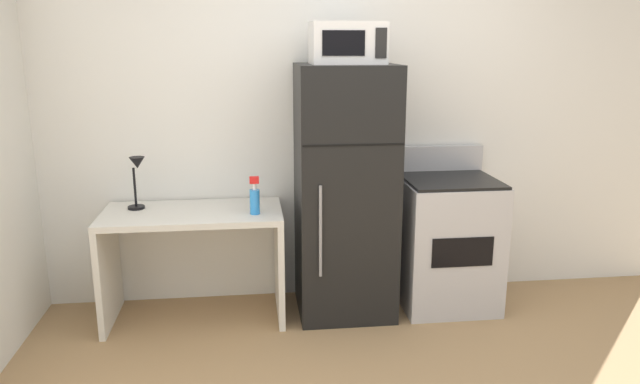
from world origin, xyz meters
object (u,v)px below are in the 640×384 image
object	(u,v)px
desk	(194,244)
microwave	(347,43)
oven_range	(447,241)
desk_lamp	(137,174)
refrigerator	(345,192)
spray_bottle	(255,199)

from	to	relation	value
desk	microwave	xyz separation A→B (m)	(1.02, -0.02, 1.30)
desk	oven_range	xyz separation A→B (m)	(1.75, 0.00, -0.06)
microwave	oven_range	xyz separation A→B (m)	(0.73, 0.03, -1.36)
desk	oven_range	world-z (taller)	oven_range
desk_lamp	oven_range	bearing A→B (deg)	-2.34
desk_lamp	refrigerator	world-z (taller)	refrigerator
desk	oven_range	bearing A→B (deg)	0.13
refrigerator	oven_range	xyz separation A→B (m)	(0.73, 0.01, -0.38)
spray_bottle	oven_range	size ratio (longest dim) A/B	0.23
oven_range	desk_lamp	bearing A→B (deg)	177.66
desk_lamp	spray_bottle	world-z (taller)	desk_lamp
oven_range	spray_bottle	bearing A→B (deg)	-174.86
desk_lamp	spray_bottle	distance (m)	0.80
microwave	desk_lamp	bearing A→B (deg)	175.31
desk_lamp	refrigerator	bearing A→B (deg)	-3.80
desk	refrigerator	size ratio (longest dim) A/B	0.69
oven_range	microwave	bearing A→B (deg)	-177.95
desk	desk_lamp	bearing A→B (deg)	165.65
desk	refrigerator	xyz separation A→B (m)	(1.02, -0.00, 0.32)
desk_lamp	oven_range	world-z (taller)	desk_lamp
refrigerator	desk	bearing A→B (deg)	179.93
microwave	oven_range	distance (m)	1.54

